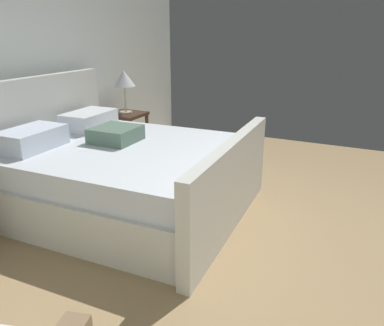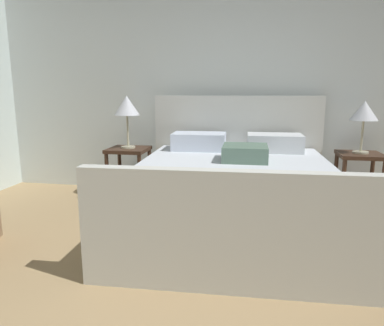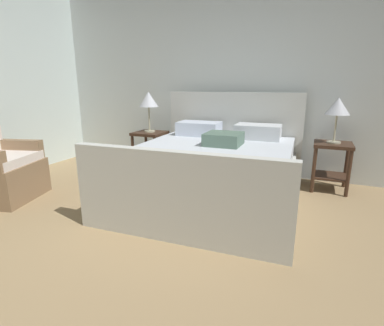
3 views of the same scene
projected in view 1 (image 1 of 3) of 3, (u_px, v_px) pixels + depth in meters
name	position (u px, v px, depth m)	size (l,w,h in m)	color
ground_plane	(289.00, 245.00, 2.98)	(6.03, 5.56, 0.02)	#9D8058
wall_back	(14.00, 54.00, 3.67)	(6.15, 0.12, 2.78)	silver
bed	(121.00, 172.00, 3.50)	(1.97, 2.23, 1.19)	silver
nightstand_right	(127.00, 128.00, 4.89)	(0.44, 0.44, 0.60)	#3B2619
table_lamp_right	(124.00, 80.00, 4.68)	(0.28, 0.28, 0.54)	#B7B293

